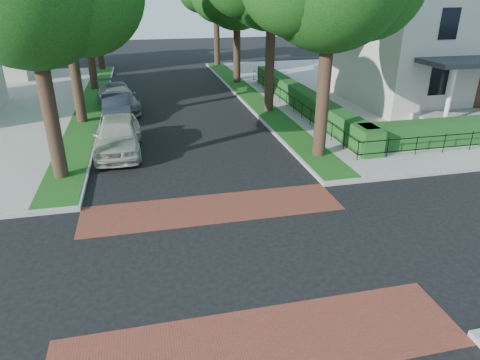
% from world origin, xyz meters
% --- Properties ---
extents(ground, '(120.00, 120.00, 0.00)m').
position_xyz_m(ground, '(0.00, 0.00, 0.00)').
color(ground, black).
rests_on(ground, ground).
extents(sidewalk_ne, '(30.00, 30.00, 0.15)m').
position_xyz_m(sidewalk_ne, '(19.50, 19.00, 0.07)').
color(sidewalk_ne, gray).
rests_on(sidewalk_ne, ground).
extents(crosswalk_far, '(9.00, 2.20, 0.01)m').
position_xyz_m(crosswalk_far, '(0.00, 3.20, 0.01)').
color(crosswalk_far, brown).
rests_on(crosswalk_far, ground).
extents(crosswalk_near, '(9.00, 2.20, 0.01)m').
position_xyz_m(crosswalk_near, '(0.00, -3.20, 0.01)').
color(crosswalk_near, brown).
rests_on(crosswalk_near, ground).
extents(grass_strip_ne, '(1.60, 29.80, 0.02)m').
position_xyz_m(grass_strip_ne, '(5.40, 19.10, 0.16)').
color(grass_strip_ne, '#194B15').
rests_on(grass_strip_ne, sidewalk_ne).
extents(grass_strip_nw, '(1.60, 29.80, 0.02)m').
position_xyz_m(grass_strip_nw, '(-5.40, 19.10, 0.16)').
color(grass_strip_nw, '#194B15').
rests_on(grass_strip_nw, sidewalk_nw).
extents(hedge_main_road, '(1.00, 18.00, 1.20)m').
position_xyz_m(hedge_main_road, '(7.70, 15.00, 0.75)').
color(hedge_main_road, '#194819').
rests_on(hedge_main_road, sidewalk_ne).
extents(fence_main_road, '(0.06, 18.00, 0.90)m').
position_xyz_m(fence_main_road, '(6.90, 15.00, 0.60)').
color(fence_main_road, black).
rests_on(fence_main_road, sidewalk_ne).
extents(house_victorian, '(13.00, 13.05, 12.48)m').
position_xyz_m(house_victorian, '(17.51, 15.92, 6.02)').
color(house_victorian, beige).
rests_on(house_victorian, sidewalk_ne).
extents(parked_car_front, '(2.08, 5.05, 1.71)m').
position_xyz_m(parked_car_front, '(-3.31, 9.73, 0.86)').
color(parked_car_front, '#B8B6A6').
rests_on(parked_car_front, ground).
extents(parked_car_middle, '(1.77, 4.51, 1.46)m').
position_xyz_m(parked_car_middle, '(-3.60, 15.71, 0.73)').
color(parked_car_middle, '#202631').
rests_on(parked_car_middle, ground).
extents(parked_car_rear, '(3.04, 5.70, 1.57)m').
position_xyz_m(parked_car_rear, '(-3.60, 17.78, 0.79)').
color(parked_car_rear, slate).
rests_on(parked_car_rear, ground).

